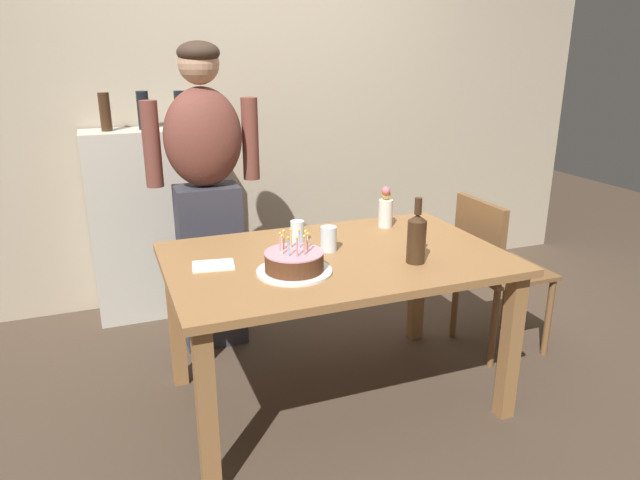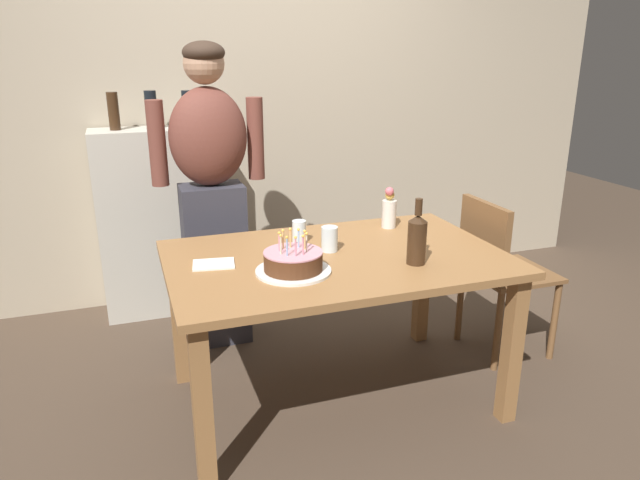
# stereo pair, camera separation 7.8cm
# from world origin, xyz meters

# --- Properties ---
(ground_plane) EXTENTS (10.00, 10.00, 0.00)m
(ground_plane) POSITION_xyz_m (0.00, 0.00, 0.00)
(ground_plane) COLOR #47382B
(back_wall) EXTENTS (5.20, 0.10, 2.60)m
(back_wall) POSITION_xyz_m (0.00, 1.55, 1.30)
(back_wall) COLOR tan
(back_wall) RESTS_ON ground_plane
(dining_table) EXTENTS (1.50, 0.96, 0.74)m
(dining_table) POSITION_xyz_m (0.00, 0.00, 0.64)
(dining_table) COLOR olive
(dining_table) RESTS_ON ground_plane
(birthday_cake) EXTENTS (0.32, 0.32, 0.18)m
(birthday_cake) POSITION_xyz_m (-0.24, -0.14, 0.78)
(birthday_cake) COLOR white
(birthday_cake) RESTS_ON dining_table
(water_glass_near) EXTENTS (0.07, 0.07, 0.11)m
(water_glass_near) POSITION_xyz_m (-0.10, 0.23, 0.79)
(water_glass_near) COLOR silver
(water_glass_near) RESTS_ON dining_table
(water_glass_far) EXTENTS (0.08, 0.08, 0.11)m
(water_glass_far) POSITION_xyz_m (-0.01, 0.07, 0.80)
(water_glass_far) COLOR silver
(water_glass_far) RESTS_ON dining_table
(wine_bottle) EXTENTS (0.08, 0.08, 0.29)m
(wine_bottle) POSITION_xyz_m (0.29, -0.21, 0.85)
(wine_bottle) COLOR #382314
(wine_bottle) RESTS_ON dining_table
(napkin_stack) EXTENTS (0.19, 0.16, 0.01)m
(napkin_stack) POSITION_xyz_m (-0.54, 0.06, 0.74)
(napkin_stack) COLOR white
(napkin_stack) RESTS_ON dining_table
(flower_vase) EXTENTS (0.07, 0.07, 0.22)m
(flower_vase) POSITION_xyz_m (0.41, 0.31, 0.83)
(flower_vase) COLOR silver
(flower_vase) RESTS_ON dining_table
(person_man_bearded) EXTENTS (0.61, 0.27, 1.66)m
(person_man_bearded) POSITION_xyz_m (-0.42, 0.80, 0.87)
(person_man_bearded) COLOR #33333D
(person_man_bearded) RESTS_ON ground_plane
(dining_chair) EXTENTS (0.42, 0.42, 0.87)m
(dining_chair) POSITION_xyz_m (0.98, 0.15, 0.52)
(dining_chair) COLOR brown
(dining_chair) RESTS_ON ground_plane
(shelf_cabinet) EXTENTS (0.75, 0.30, 1.39)m
(shelf_cabinet) POSITION_xyz_m (-0.67, 1.33, 0.59)
(shelf_cabinet) COLOR beige
(shelf_cabinet) RESTS_ON ground_plane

